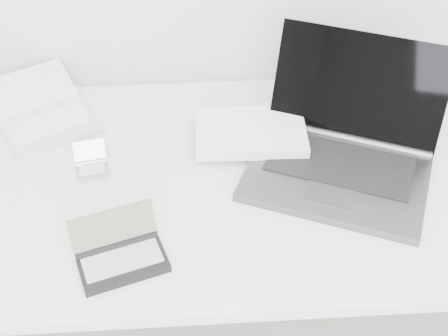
{
  "coord_description": "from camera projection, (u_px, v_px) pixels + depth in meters",
  "views": [
    {
      "loc": [
        -0.1,
        0.44,
        1.76
      ],
      "look_at": [
        -0.03,
        1.51,
        0.79
      ],
      "focal_mm": 50.0,
      "sensor_mm": 36.0,
      "label": 1
    }
  ],
  "objects": [
    {
      "name": "pda_silver",
      "position": [
        92.0,
        166.0,
        1.52
      ],
      "size": [
        0.09,
        0.1,
        0.06
      ],
      "rotation": [
        0.0,
        0.0,
        0.18
      ],
      "color": "#B5B5BA",
      "rests_on": "desk"
    },
    {
      "name": "netbook_open_white",
      "position": [
        45.0,
        117.0,
        1.65
      ],
      "size": [
        0.34,
        0.37,
        0.07
      ],
      "rotation": [
        0.0,
        0.0,
        0.5
      ],
      "color": "silver",
      "rests_on": "desk"
    },
    {
      "name": "laptop_large",
      "position": [
        318.0,
        146.0,
        1.52
      ],
      "size": [
        0.62,
        0.53,
        0.27
      ],
      "rotation": [
        0.0,
        0.0,
        -0.4
      ],
      "color": "#4F5154",
      "rests_on": "desk"
    },
    {
      "name": "palmtop_charcoal",
      "position": [
        120.0,
        255.0,
        1.3
      ],
      "size": [
        0.21,
        0.18,
        0.1
      ],
      "rotation": [
        0.0,
        0.0,
        0.32
      ],
      "color": "black",
      "rests_on": "desk"
    },
    {
      "name": "desk",
      "position": [
        235.0,
        189.0,
        1.54
      ],
      "size": [
        1.6,
        0.8,
        0.73
      ],
      "color": "white",
      "rests_on": "ground"
    }
  ]
}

